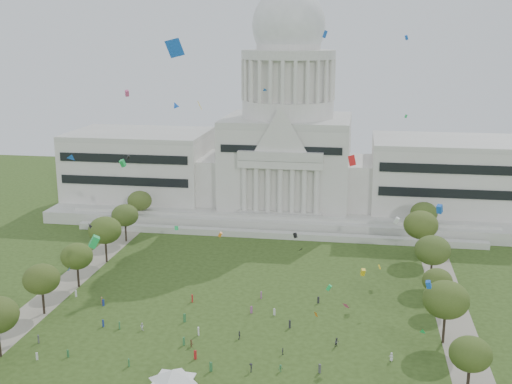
# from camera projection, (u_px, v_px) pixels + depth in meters

# --- Properties ---
(ground) EXTENTS (400.00, 400.00, 0.00)m
(ground) POSITION_uv_depth(u_px,v_px,m) (219.00, 367.00, 124.34)
(ground) COLOR #2E4416
(ground) RESTS_ON ground
(capitol) EXTENTS (160.00, 64.50, 91.30)m
(capitol) POSITION_uv_depth(u_px,v_px,m) (287.00, 151.00, 227.78)
(capitol) COLOR beige
(capitol) RESTS_ON ground
(path_left) EXTENTS (8.00, 160.00, 0.04)m
(path_left) POSITION_uv_depth(u_px,v_px,m) (58.00, 292.00, 160.60)
(path_left) COLOR gray
(path_left) RESTS_ON ground
(path_right) EXTENTS (8.00, 160.00, 0.04)m
(path_right) POSITION_uv_depth(u_px,v_px,m) (454.00, 318.00, 145.55)
(path_right) COLOR gray
(path_right) RESTS_ON ground
(row_tree_r_1) EXTENTS (7.58, 7.58, 10.78)m
(row_tree_r_1) POSITION_uv_depth(u_px,v_px,m) (470.00, 354.00, 113.58)
(row_tree_r_1) COLOR black
(row_tree_r_1) RESTS_ON ground
(row_tree_l_2) EXTENTS (8.42, 8.42, 11.97)m
(row_tree_l_2) POSITION_uv_depth(u_px,v_px,m) (41.00, 279.00, 145.93)
(row_tree_l_2) COLOR black
(row_tree_l_2) RESTS_ON ground
(row_tree_r_2) EXTENTS (9.55, 9.55, 13.58)m
(row_tree_r_2) POSITION_uv_depth(u_px,v_px,m) (446.00, 300.00, 131.79)
(row_tree_r_2) COLOR black
(row_tree_r_2) RESTS_ON ground
(row_tree_l_3) EXTENTS (8.12, 8.12, 11.55)m
(row_tree_l_3) POSITION_uv_depth(u_px,v_px,m) (77.00, 256.00, 161.77)
(row_tree_l_3) COLOR black
(row_tree_l_3) RESTS_ON ground
(row_tree_r_3) EXTENTS (7.01, 7.01, 9.98)m
(row_tree_r_3) POSITION_uv_depth(u_px,v_px,m) (437.00, 281.00, 148.71)
(row_tree_r_3) COLOR black
(row_tree_r_3) RESTS_ON ground
(row_tree_l_4) EXTENTS (9.29, 9.29, 13.21)m
(row_tree_l_4) POSITION_uv_depth(u_px,v_px,m) (105.00, 230.00, 179.20)
(row_tree_l_4) COLOR black
(row_tree_l_4) RESTS_ON ground
(row_tree_r_4) EXTENTS (9.19, 9.19, 13.06)m
(row_tree_r_4) POSITION_uv_depth(u_px,v_px,m) (433.00, 250.00, 163.02)
(row_tree_r_4) COLOR black
(row_tree_r_4) RESTS_ON ground
(row_tree_l_5) EXTENTS (8.33, 8.33, 11.85)m
(row_tree_l_5) POSITION_uv_depth(u_px,v_px,m) (125.00, 215.00, 197.42)
(row_tree_l_5) COLOR black
(row_tree_l_5) RESTS_ON ground
(row_tree_r_5) EXTENTS (9.82, 9.82, 13.96)m
(row_tree_r_5) POSITION_uv_depth(u_px,v_px,m) (421.00, 225.00, 182.37)
(row_tree_r_5) COLOR black
(row_tree_r_5) RESTS_ON ground
(row_tree_l_6) EXTENTS (8.19, 8.19, 11.64)m
(row_tree_l_6) POSITION_uv_depth(u_px,v_px,m) (140.00, 201.00, 215.08)
(row_tree_l_6) COLOR black
(row_tree_l_6) RESTS_ON ground
(row_tree_r_6) EXTENTS (8.42, 8.42, 11.97)m
(row_tree_r_6) POSITION_uv_depth(u_px,v_px,m) (424.00, 213.00, 199.50)
(row_tree_r_6) COLOR black
(row_tree_r_6) RESTS_ON ground
(event_tent) EXTENTS (9.87, 9.87, 5.21)m
(event_tent) POSITION_uv_depth(u_px,v_px,m) (173.00, 375.00, 113.63)
(event_tent) COLOR #4C4C4C
(event_tent) RESTS_ON ground
(person_0) EXTENTS (1.05, 0.92, 1.81)m
(person_0) POSITION_uv_depth(u_px,v_px,m) (391.00, 357.00, 126.41)
(person_0) COLOR silver
(person_0) RESTS_ON ground
(person_2) EXTENTS (1.11, 1.10, 1.99)m
(person_2) POSITION_uv_depth(u_px,v_px,m) (337.00, 342.00, 132.18)
(person_2) COLOR #4C4C51
(person_2) RESTS_ON ground
(person_3) EXTENTS (0.81, 1.27, 1.83)m
(person_3) POSITION_uv_depth(u_px,v_px,m) (251.00, 368.00, 122.28)
(person_3) COLOR #26262B
(person_3) RESTS_ON ground
(person_4) EXTENTS (0.96, 1.21, 1.82)m
(person_4) POSITION_uv_depth(u_px,v_px,m) (239.00, 335.00, 135.50)
(person_4) COLOR #4C4C51
(person_4) RESTS_ON ground
(person_5) EXTENTS (1.37, 1.65, 1.69)m
(person_5) POSITION_uv_depth(u_px,v_px,m) (191.00, 343.00, 132.05)
(person_5) COLOR olive
(person_5) RESTS_ON ground
(person_8) EXTENTS (0.94, 0.72, 1.71)m
(person_8) POSITION_uv_depth(u_px,v_px,m) (142.00, 327.00, 139.54)
(person_8) COLOR silver
(person_8) RESTS_ON ground
(person_9) EXTENTS (1.07, 0.97, 1.49)m
(person_9) POSITION_uv_depth(u_px,v_px,m) (281.00, 368.00, 122.43)
(person_9) COLOR #33723F
(person_9) RESTS_ON ground
(person_10) EXTENTS (0.56, 0.89, 1.43)m
(person_10) POSITION_uv_depth(u_px,v_px,m) (283.00, 351.00, 128.96)
(person_10) COLOR #4C4C51
(person_10) RESTS_ON ground
(distant_crowd) EXTENTS (61.94, 38.86, 1.95)m
(distant_crowd) POSITION_uv_depth(u_px,v_px,m) (181.00, 327.00, 139.22)
(distant_crowd) COLOR silver
(distant_crowd) RESTS_ON ground
(kite_swarm) EXTENTS (83.99, 96.74, 56.77)m
(kite_swarm) POSITION_uv_depth(u_px,v_px,m) (246.00, 209.00, 126.41)
(kite_swarm) COLOR green
(kite_swarm) RESTS_ON ground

